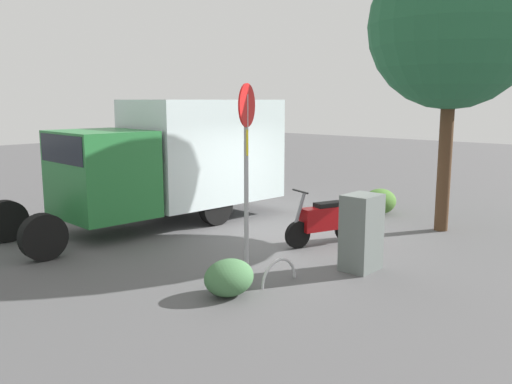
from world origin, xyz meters
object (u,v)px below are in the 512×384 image
(box_truck_near, at_px, (174,156))
(street_tree, at_px, (453,26))
(motorcycle, at_px, (324,220))
(bike_rack_hoop, at_px, (279,283))
(utility_cabinet, at_px, (361,232))
(stop_sign, at_px, (247,146))

(box_truck_near, bearing_deg, street_tree, 127.99)
(motorcycle, bearing_deg, box_truck_near, -59.83)
(box_truck_near, xyz_separation_m, bike_rack_hoop, (1.77, 4.86, -1.64))
(street_tree, xyz_separation_m, bike_rack_hoop, (5.40, -0.42, -4.62))
(box_truck_near, bearing_deg, motorcycle, 104.25)
(motorcycle, relative_size, street_tree, 0.27)
(bike_rack_hoop, bearing_deg, utility_cabinet, 157.91)
(stop_sign, height_order, street_tree, street_tree)
(motorcycle, height_order, bike_rack_hoop, motorcycle)
(box_truck_near, distance_m, bike_rack_hoop, 5.42)
(bike_rack_hoop, bearing_deg, stop_sign, -106.30)
(street_tree, relative_size, utility_cabinet, 4.73)
(box_truck_near, height_order, utility_cabinet, box_truck_near)
(street_tree, bearing_deg, motorcycle, -24.36)
(box_truck_near, relative_size, motorcycle, 4.08)
(stop_sign, xyz_separation_m, utility_cabinet, (-1.24, 1.64, -1.52))
(motorcycle, height_order, stop_sign, stop_sign)
(utility_cabinet, xyz_separation_m, bike_rack_hoop, (1.53, -0.62, -0.69))
(street_tree, relative_size, bike_rack_hoop, 7.63)
(stop_sign, bearing_deg, motorcycle, 176.50)
(box_truck_near, xyz_separation_m, utility_cabinet, (0.24, 5.48, -0.96))
(utility_cabinet, relative_size, bike_rack_hoop, 1.61)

